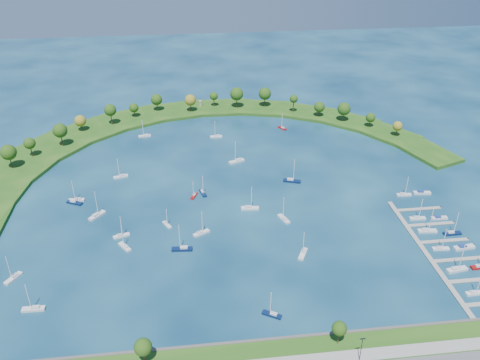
{
  "coord_description": "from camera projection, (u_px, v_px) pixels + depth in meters",
  "views": [
    {
      "loc": [
        -22.6,
        -223.07,
        134.38
      ],
      "look_at": [
        5.0,
        5.0,
        4.0
      ],
      "focal_mm": 37.43,
      "sensor_mm": 36.0,
      "label": 1
    }
  ],
  "objects": [
    {
      "name": "dock_system",
      "position": [
        441.0,
        251.0,
        217.36
      ],
      "size": [
        24.28,
        82.0,
        1.6
      ],
      "color": "gray",
      "rests_on": "ground"
    },
    {
      "name": "breakwater",
      "position": [
        146.0,
        154.0,
        298.02
      ],
      "size": [
        286.74,
        247.64,
        2.0
      ],
      "color": "#1B4813",
      "rests_on": "ground"
    },
    {
      "name": "docked_boat_6",
      "position": [
        427.0,
        230.0,
        229.66
      ],
      "size": [
        8.95,
        3.36,
        12.85
      ],
      "rotation": [
        0.0,
        0.0,
        -0.11
      ],
      "color": "silver",
      "rests_on": "ground"
    },
    {
      "name": "moored_boat_18",
      "position": [
        303.0,
        253.0,
        214.97
      ],
      "size": [
        5.84,
        8.45,
        12.2
      ],
      "rotation": [
        0.0,
        0.0,
        4.24
      ],
      "color": "silver",
      "rests_on": "ground"
    },
    {
      "name": "docked_boat_0",
      "position": [
        475.0,
        292.0,
        193.65
      ],
      "size": [
        7.47,
        2.34,
        10.88
      ],
      "rotation": [
        0.0,
        0.0,
        0.04
      ],
      "color": "silver",
      "rests_on": "ground"
    },
    {
      "name": "moored_boat_3",
      "position": [
        284.0,
        218.0,
        238.22
      ],
      "size": [
        5.05,
        8.48,
        12.05
      ],
      "rotation": [
        0.0,
        0.0,
        1.93
      ],
      "color": "silver",
      "rests_on": "ground"
    },
    {
      "name": "moored_boat_19",
      "position": [
        33.0,
        308.0,
        186.17
      ],
      "size": [
        8.42,
        2.5,
        12.32
      ],
      "rotation": [
        0.0,
        0.0,
        3.12
      ],
      "color": "silver",
      "rests_on": "ground"
    },
    {
      "name": "moored_boat_0",
      "position": [
        182.0,
        248.0,
        217.8
      ],
      "size": [
        9.19,
        3.23,
        13.25
      ],
      "rotation": [
        0.0,
        0.0,
        3.06
      ],
      "color": "#0A1A3F",
      "rests_on": "ground"
    },
    {
      "name": "moored_boat_10",
      "position": [
        250.0,
        208.0,
        246.43
      ],
      "size": [
        8.93,
        3.33,
        12.83
      ],
      "rotation": [
        0.0,
        0.0,
        6.18
      ],
      "color": "silver",
      "rests_on": "ground"
    },
    {
      "name": "moored_boat_9",
      "position": [
        77.0,
        199.0,
        253.16
      ],
      "size": [
        8.06,
        2.68,
        11.68
      ],
      "rotation": [
        0.0,
        0.0,
        3.08
      ],
      "color": "silver",
      "rests_on": "ground"
    },
    {
      "name": "ground",
      "position": [
        232.0,
        192.0,
        261.29
      ],
      "size": [
        700.0,
        700.0,
        0.0
      ],
      "primitive_type": "plane",
      "color": "#07223F",
      "rests_on": "ground"
    },
    {
      "name": "moored_boat_20",
      "position": [
        74.0,
        202.0,
        250.85
      ],
      "size": [
        8.47,
        5.73,
        12.2
      ],
      "rotation": [
        0.0,
        0.0,
        5.83
      ],
      "color": "#0A1A3F",
      "rests_on": "ground"
    },
    {
      "name": "moored_boat_21",
      "position": [
        121.0,
        176.0,
        274.37
      ],
      "size": [
        8.19,
        4.42,
        11.59
      ],
      "rotation": [
        0.0,
        0.0,
        3.44
      ],
      "color": "silver",
      "rests_on": "ground"
    },
    {
      "name": "moored_boat_1",
      "position": [
        125.0,
        246.0,
        219.21
      ],
      "size": [
        6.29,
        7.72,
        11.57
      ],
      "rotation": [
        0.0,
        0.0,
        2.18
      ],
      "color": "silver",
      "rests_on": "ground"
    },
    {
      "name": "moored_boat_13",
      "position": [
        167.0,
        224.0,
        234.24
      ],
      "size": [
        4.51,
        6.43,
        9.31
      ],
      "rotation": [
        0.0,
        0.0,
        5.19
      ],
      "color": "silver",
      "rests_on": "ground"
    },
    {
      "name": "docked_boat_10",
      "position": [
        404.0,
        194.0,
        257.67
      ],
      "size": [
        7.68,
        2.66,
        11.1
      ],
      "rotation": [
        0.0,
        0.0,
        -0.07
      ],
      "color": "silver",
      "rests_on": "ground"
    },
    {
      "name": "moored_boat_12",
      "position": [
        216.0,
        136.0,
        320.23
      ],
      "size": [
        7.7,
        2.25,
        11.27
      ],
      "rotation": [
        0.0,
        0.0,
        3.16
      ],
      "color": "silver",
      "rests_on": "ground"
    },
    {
      "name": "docked_boat_9",
      "position": [
        439.0,
        218.0,
        239.14
      ],
      "size": [
        7.87,
        2.32,
        1.6
      ],
      "rotation": [
        0.0,
        0.0,
        -0.02
      ],
      "color": "silver",
      "rests_on": "ground"
    },
    {
      "name": "moored_boat_6",
      "position": [
        292.0,
        180.0,
        270.02
      ],
      "size": [
        9.73,
        5.48,
        13.8
      ],
      "rotation": [
        0.0,
        0.0,
        -0.32
      ],
      "color": "#0A1A3F",
      "rests_on": "ground"
    },
    {
      "name": "moored_boat_5",
      "position": [
        13.0,
        277.0,
        201.29
      ],
      "size": [
        6.19,
        8.07,
        11.89
      ],
      "rotation": [
        0.0,
        0.0,
        4.16
      ],
      "color": "silver",
      "rests_on": "ground"
    },
    {
      "name": "harbor_tower",
      "position": [
        201.0,
        104.0,
        361.45
      ],
      "size": [
        2.6,
        2.6,
        4.17
      ],
      "color": "gray",
      "rests_on": "breakwater"
    },
    {
      "name": "docked_boat_3",
      "position": [
        480.0,
        266.0,
        207.31
      ],
      "size": [
        8.12,
        2.56,
        11.81
      ],
      "rotation": [
        0.0,
        0.0,
        0.04
      ],
      "color": "maroon",
      "rests_on": "ground"
    },
    {
      "name": "docked_boat_5",
      "position": [
        464.0,
        247.0,
        218.9
      ],
      "size": [
        9.67,
        3.53,
        1.93
      ],
      "rotation": [
        0.0,
        0.0,
        0.09
      ],
      "color": "silver",
      "rests_on": "ground"
    },
    {
      "name": "moored_boat_14",
      "position": [
        97.0,
        215.0,
        240.64
      ],
      "size": [
        7.94,
        8.7,
        13.56
      ],
      "rotation": [
        0.0,
        0.0,
        0.87
      ],
      "color": "silver",
      "rests_on": "ground"
    },
    {
      "name": "docked_boat_2",
      "position": [
        457.0,
        269.0,
        205.76
      ],
      "size": [
        9.21,
        3.69,
        13.16
      ],
      "rotation": [
        0.0,
        0.0,
        0.14
      ],
      "color": "silver",
      "rests_on": "ground"
    },
    {
      "name": "breakwater_trees",
      "position": [
        194.0,
        111.0,
        330.14
      ],
      "size": [
        237.78,
        88.37,
        15.06
      ],
      "color": "#382314",
      "rests_on": "breakwater"
    },
    {
      "name": "moored_boat_15",
      "position": [
        121.0,
        235.0,
        226.39
      ],
      "size": [
        7.68,
        4.28,
        10.88
      ],
      "rotation": [
        0.0,
        0.0,
        0.32
      ],
      "color": "silver",
      "rests_on": "ground"
    },
    {
      "name": "moored_boat_11",
      "position": [
        282.0,
        128.0,
        331.91
      ],
      "size": [
        5.33,
        6.84,
        10.12
      ],
      "rotation": [
        0.0,
        0.0,
        2.14
      ],
      "color": "maroon",
      "rests_on": "ground"
    },
    {
      "name": "moored_boat_17",
      "position": [
        201.0,
        232.0,
        228.2
      ],
      "size": [
        8.11,
        5.74,
        11.76
      ],
      "rotation": [
        0.0,
        0.0,
        0.49
      ],
      "color": "silver",
      "rests_on": "ground"
    },
    {
      "name": "moored_boat_7",
      "position": [
        203.0,
        192.0,
        259.17
      ],
      "size": [
        3.82,
        7.74,
        10.96
      ],
      "rotation": [
        0.0,
        0.0,
        4.96
      ],
      "color": "#0A1A3F",
      "rests_on": "ground"
    },
    {
      "name": "moored_boat_16",
      "position": [
        237.0,
        161.0,
        290.14
      ],
      "size": [
        9.58,
        5.98,
        13.66
      ],
      "rotation": [
        0.0,
        0.0,
        3.54
      ],
      "color": "silver",
      "rests_on": "ground"
    },
    {
      "name": "moored_boat_4",
      "position": [
        194.0,
        195.0,
        256.85
      ],
      "size": [
        4.13,
        6.69,
        9.53
      ],
      "rotation": [
        0.0,
        0.0,
        4.33
      ],
      "color": "maroon",
      "rests_on": "ground"
    },
    {
      "name": "docked_boat_4",
      "position": [
        441.0,
        248.0,
        218.21
      ],
      "size": [
        7.54,
        2.68,
        10.86
      ],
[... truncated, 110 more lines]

